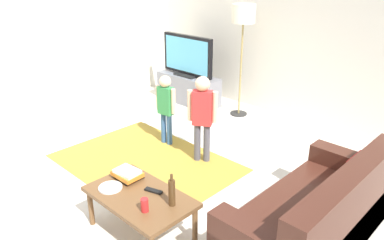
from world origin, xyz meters
TOP-DOWN VIEW (x-y plane):
  - ground at (0.00, 0.00)m, footprint 7.80×7.80m
  - wall_back at (0.00, 3.00)m, footprint 6.00×0.12m
  - wall_left at (-3.00, 0.00)m, footprint 0.12×6.00m
  - area_rug at (-0.53, 0.30)m, footprint 2.20×1.60m
  - tv_stand at (-1.73, 2.30)m, footprint 1.20×0.44m
  - tv at (-1.73, 2.28)m, footprint 1.10×0.28m
  - couch at (1.75, 0.36)m, footprint 0.80×1.80m
  - floor_lamp at (-0.70, 2.45)m, footprint 0.36×0.36m
  - child_near_tv at (-0.75, 0.87)m, footprint 0.33×0.16m
  - child_center at (-0.06, 0.84)m, footprint 0.33×0.24m
  - coffee_table at (0.50, -0.59)m, footprint 1.00×0.60m
  - book_stack at (0.19, -0.49)m, footprint 0.27×0.24m
  - bottle at (0.82, -0.49)m, footprint 0.06×0.06m
  - tv_remote at (0.55, -0.47)m, footprint 0.18×0.10m
  - soda_can at (0.72, -0.71)m, footprint 0.07×0.07m
  - plate at (0.22, -0.71)m, footprint 0.22×0.22m

SIDE VIEW (x-z plane):
  - ground at x=0.00m, z-range 0.00..0.00m
  - area_rug at x=-0.53m, z-range 0.00..0.01m
  - tv_stand at x=-1.73m, z-range -0.01..0.49m
  - couch at x=1.75m, z-range -0.14..0.72m
  - coffee_table at x=0.50m, z-range 0.16..0.58m
  - plate at x=0.22m, z-range 0.42..0.44m
  - tv_remote at x=0.55m, z-range 0.42..0.44m
  - book_stack at x=0.19m, z-range 0.42..0.52m
  - soda_can at x=0.72m, z-range 0.42..0.54m
  - bottle at x=0.82m, z-range 0.40..0.70m
  - child_near_tv at x=-0.75m, z-range 0.10..1.08m
  - child_center at x=-0.06m, z-range 0.11..1.23m
  - tv at x=-1.73m, z-range 0.49..1.20m
  - wall_back at x=0.00m, z-range 0.00..2.70m
  - wall_left at x=-3.00m, z-range 0.00..2.70m
  - floor_lamp at x=-0.70m, z-range 0.65..2.43m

